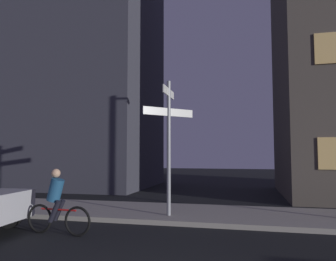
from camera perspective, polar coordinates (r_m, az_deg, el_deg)
The scene contains 4 objects.
sidewalk_kerb at distance 10.65m, azimuth 4.20°, elevation -14.49°, with size 40.00×3.14×0.14m, color gray.
signpost at distance 9.84m, azimuth 0.13°, elevation -0.81°, with size 1.28×1.36×4.09m.
cyclist at distance 8.62m, azimuth -19.09°, elevation -12.17°, with size 1.82×0.36×1.61m.
building_left_block at distance 23.01m, azimuth -16.55°, elevation 19.00°, with size 10.38×7.34×21.93m.
Camera 1 is at (1.68, -3.91, 1.98)m, focal length 34.43 mm.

